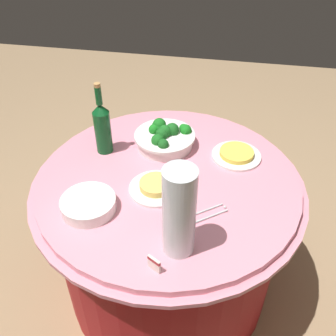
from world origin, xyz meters
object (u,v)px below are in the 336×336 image
object	(u,v)px
wine_bottle	(102,127)
decorative_fruit_vase	(179,216)
food_plate_fried_egg	(236,154)
serving_tongs	(209,213)
plate_stack	(88,204)
label_placard_front	(154,263)
broccoli_bowl	(165,137)
food_plate_noodles	(156,187)

from	to	relation	value
wine_bottle	decorative_fruit_vase	distance (m)	0.65
decorative_fruit_vase	food_plate_fried_egg	bearing A→B (deg)	-107.31
serving_tongs	food_plate_fried_egg	bearing A→B (deg)	-102.78
plate_stack	label_placard_front	size ratio (longest dim) A/B	3.82
plate_stack	serving_tongs	world-z (taller)	plate_stack
food_plate_fried_egg	label_placard_front	distance (m)	0.70
food_plate_fried_egg	label_placard_front	size ratio (longest dim) A/B	4.00
broccoli_bowl	food_plate_noodles	bearing A→B (deg)	94.38
decorative_fruit_vase	food_plate_fried_egg	distance (m)	0.60
decorative_fruit_vase	wine_bottle	bearing A→B (deg)	-49.61
decorative_fruit_vase	food_plate_noodles	xyz separation A→B (m)	(0.14, -0.27, -0.14)
food_plate_noodles	label_placard_front	xyz separation A→B (m)	(-0.07, 0.38, 0.02)
decorative_fruit_vase	food_plate_fried_egg	xyz separation A→B (m)	(-0.17, -0.56, -0.14)
plate_stack	wine_bottle	bearing A→B (deg)	-81.40
plate_stack	food_plate_noodles	size ratio (longest dim) A/B	0.95
food_plate_fried_egg	decorative_fruit_vase	bearing A→B (deg)	72.69
broccoli_bowl	food_plate_noodles	distance (m)	0.31
serving_tongs	label_placard_front	bearing A→B (deg)	62.21
broccoli_bowl	decorative_fruit_vase	xyz separation A→B (m)	(-0.16, 0.58, 0.11)
label_placard_front	broccoli_bowl	bearing A→B (deg)	-81.90
decorative_fruit_vase	serving_tongs	distance (m)	0.25
serving_tongs	food_plate_fried_egg	xyz separation A→B (m)	(-0.09, -0.38, 0.01)
food_plate_fried_egg	food_plate_noodles	size ratio (longest dim) A/B	1.00
plate_stack	food_plate_fried_egg	bearing A→B (deg)	-140.99
broccoli_bowl	label_placard_front	distance (m)	0.70
wine_bottle	food_plate_noodles	size ratio (longest dim) A/B	1.53
broccoli_bowl	plate_stack	world-z (taller)	broccoli_bowl
plate_stack	decorative_fruit_vase	size ratio (longest dim) A/B	0.62
label_placard_front	food_plate_noodles	bearing A→B (deg)	-78.93
food_plate_fried_egg	broccoli_bowl	bearing A→B (deg)	-4.84
decorative_fruit_vase	serving_tongs	world-z (taller)	decorative_fruit_vase
broccoli_bowl	food_plate_noodles	world-z (taller)	broccoli_bowl
wine_bottle	food_plate_noodles	distance (m)	0.38
plate_stack	label_placard_front	distance (m)	0.38
decorative_fruit_vase	broccoli_bowl	bearing A→B (deg)	-74.69
label_placard_front	wine_bottle	bearing A→B (deg)	-59.08
broccoli_bowl	serving_tongs	size ratio (longest dim) A/B	1.82
broccoli_bowl	plate_stack	bearing A→B (deg)	66.15
serving_tongs	food_plate_noodles	distance (m)	0.24
plate_stack	label_placard_front	xyz separation A→B (m)	(-0.30, 0.22, 0.01)
plate_stack	serving_tongs	bearing A→B (deg)	-172.69
food_plate_fried_egg	label_placard_front	bearing A→B (deg)	70.44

